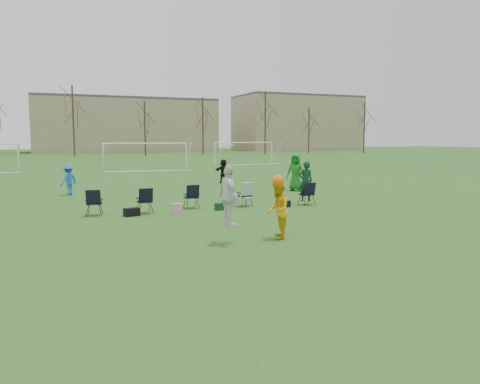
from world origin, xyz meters
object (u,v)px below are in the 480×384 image
fielder_blue (68,180)px  goal_mid (146,149)px  fielder_green_far (296,172)px  goal_right (244,147)px  center_contest (256,204)px  fielder_black (224,171)px

fielder_blue → goal_mid: bearing=-156.7°
fielder_green_far → goal_right: (7.67, 25.40, 0.93)m
center_contest → goal_mid: bearing=84.7°
goal_mid → goal_right: (12.00, 6.00, 0.00)m
fielder_blue → goal_right: bearing=-173.6°
fielder_green_far → fielder_black: fielder_green_far is taller
fielder_blue → fielder_black: (9.40, 3.04, -0.01)m
fielder_green_far → center_contest: size_ratio=0.75×
center_contest → goal_right: bearing=67.7°
fielder_blue → fielder_black: 9.87m
fielder_black → center_contest: 17.02m
fielder_black → goal_right: (9.75, 19.79, 1.17)m
fielder_blue → goal_right: 29.82m
fielder_blue → fielder_green_far: fielder_green_far is taller
fielder_black → fielder_green_far: bearing=163.6°
fielder_blue → goal_right: (19.15, 22.83, 1.16)m
center_contest → goal_right: center_contest is taller
goal_right → center_contest: bearing=-120.3°
goal_mid → goal_right: same height
fielder_black → goal_mid: size_ratio=0.20×
fielder_blue → goal_mid: goal_mid is taller
center_contest → goal_right: size_ratio=0.36×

